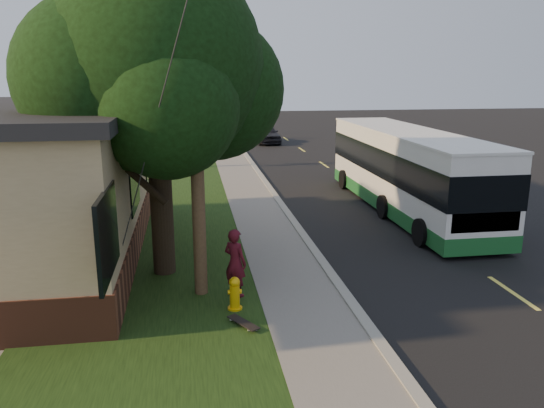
{
  "coord_description": "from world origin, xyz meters",
  "views": [
    {
      "loc": [
        -3.45,
        -10.66,
        5.1
      ],
      "look_at": [
        -1.23,
        3.55,
        1.5
      ],
      "focal_mm": 35.0,
      "sensor_mm": 36.0,
      "label": 1
    }
  ],
  "objects_px": {
    "leafy_tree": "(156,69)",
    "bare_tree_near": "(188,129)",
    "transit_bus": "(406,169)",
    "skateboard_main": "(243,323)",
    "traffic_signal": "(236,96)",
    "distant_car": "(265,133)",
    "utility_pole": "(194,94)",
    "bare_tree_far": "(194,114)",
    "fire_hydrant": "(235,293)",
    "skateboarder": "(235,263)"
  },
  "relations": [
    {
      "from": "bare_tree_far",
      "to": "skateboard_main",
      "type": "height_order",
      "value": "bare_tree_far"
    },
    {
      "from": "fire_hydrant",
      "to": "leafy_tree",
      "type": "relative_size",
      "value": 0.09
    },
    {
      "from": "traffic_signal",
      "to": "skateboarder",
      "type": "xyz_separation_m",
      "value": [
        -3.02,
        -33.27,
        -2.3
      ]
    },
    {
      "from": "transit_bus",
      "to": "bare_tree_far",
      "type": "bearing_deg",
      "value": 108.5
    },
    {
      "from": "skateboarder",
      "to": "distant_car",
      "type": "distance_m",
      "value": 27.52
    },
    {
      "from": "leafy_tree",
      "to": "bare_tree_far",
      "type": "xyz_separation_m",
      "value": [
        1.17,
        27.35,
        -3.16
      ]
    },
    {
      "from": "bare_tree_far",
      "to": "transit_bus",
      "type": "bearing_deg",
      "value": -71.5
    },
    {
      "from": "bare_tree_near",
      "to": "skateboard_main",
      "type": "relative_size",
      "value": 5.13
    },
    {
      "from": "utility_pole",
      "to": "traffic_signal",
      "type": "distance_m",
      "value": 33.26
    },
    {
      "from": "bare_tree_far",
      "to": "skateboarder",
      "type": "xyz_separation_m",
      "value": [
        0.48,
        -29.27,
        -1.14
      ]
    },
    {
      "from": "transit_bus",
      "to": "utility_pole",
      "type": "bearing_deg",
      "value": -139.27
    },
    {
      "from": "bare_tree_far",
      "to": "skateboard_main",
      "type": "bearing_deg",
      "value": -89.07
    },
    {
      "from": "leafy_tree",
      "to": "bare_tree_near",
      "type": "relative_size",
      "value": 1.81
    },
    {
      "from": "leafy_tree",
      "to": "utility_pole",
      "type": "bearing_deg",
      "value": -62.4
    },
    {
      "from": "fire_hydrant",
      "to": "skateboard_main",
      "type": "distance_m",
      "value": 0.87
    },
    {
      "from": "traffic_signal",
      "to": "distant_car",
      "type": "distance_m",
      "value": 6.8
    },
    {
      "from": "bare_tree_near",
      "to": "bare_tree_far",
      "type": "bearing_deg",
      "value": 87.61
    },
    {
      "from": "bare_tree_near",
      "to": "traffic_signal",
      "type": "bearing_deg",
      "value": 75.96
    },
    {
      "from": "transit_bus",
      "to": "skateboarder",
      "type": "bearing_deg",
      "value": -135.13
    },
    {
      "from": "leafy_tree",
      "to": "bare_tree_near",
      "type": "xyz_separation_m",
      "value": [
        0.67,
        15.35,
        -3.02
      ]
    },
    {
      "from": "bare_tree_far",
      "to": "transit_bus",
      "type": "relative_size",
      "value": 0.36
    },
    {
      "from": "skateboard_main",
      "to": "distant_car",
      "type": "xyz_separation_m",
      "value": [
        4.57,
        28.67,
        0.57
      ]
    },
    {
      "from": "bare_tree_far",
      "to": "transit_bus",
      "type": "height_order",
      "value": "bare_tree_far"
    },
    {
      "from": "utility_pole",
      "to": "transit_bus",
      "type": "distance_m",
      "value": 10.69
    },
    {
      "from": "leafy_tree",
      "to": "traffic_signal",
      "type": "height_order",
      "value": "leafy_tree"
    },
    {
      "from": "leafy_tree",
      "to": "bare_tree_near",
      "type": "distance_m",
      "value": 15.66
    },
    {
      "from": "skateboarder",
      "to": "skateboard_main",
      "type": "relative_size",
      "value": 1.9
    },
    {
      "from": "distant_car",
      "to": "traffic_signal",
      "type": "bearing_deg",
      "value": 99.03
    },
    {
      "from": "transit_bus",
      "to": "skateboard_main",
      "type": "height_order",
      "value": "transit_bus"
    },
    {
      "from": "bare_tree_far",
      "to": "leafy_tree",
      "type": "bearing_deg",
      "value": -92.45
    },
    {
      "from": "transit_bus",
      "to": "distant_car",
      "type": "distance_m",
      "value": 20.34
    },
    {
      "from": "bare_tree_near",
      "to": "skateboard_main",
      "type": "xyz_separation_m",
      "value": [
        1.0,
        -18.81,
        -2.02
      ]
    },
    {
      "from": "transit_bus",
      "to": "skateboard_main",
      "type": "relative_size",
      "value": 13.26
    },
    {
      "from": "utility_pole",
      "to": "skateboarder",
      "type": "distance_m",
      "value": 3.85
    },
    {
      "from": "traffic_signal",
      "to": "distant_car",
      "type": "xyz_separation_m",
      "value": [
        1.57,
        -6.14,
        -2.46
      ]
    },
    {
      "from": "bare_tree_far",
      "to": "skateboarder",
      "type": "bearing_deg",
      "value": -89.06
    },
    {
      "from": "skateboard_main",
      "to": "leafy_tree",
      "type": "bearing_deg",
      "value": 115.78
    },
    {
      "from": "skateboarder",
      "to": "skateboard_main",
      "type": "bearing_deg",
      "value": 133.01
    },
    {
      "from": "traffic_signal",
      "to": "bare_tree_near",
      "type": "bearing_deg",
      "value": -104.04
    },
    {
      "from": "bare_tree_near",
      "to": "distant_car",
      "type": "xyz_separation_m",
      "value": [
        5.57,
        9.86,
        -1.45
      ]
    },
    {
      "from": "utility_pole",
      "to": "traffic_signal",
      "type": "xyz_separation_m",
      "value": [
        3.81,
        33.01,
        -1.47
      ]
    },
    {
      "from": "traffic_signal",
      "to": "skateboard_main",
      "type": "bearing_deg",
      "value": -94.93
    },
    {
      "from": "fire_hydrant",
      "to": "distant_car",
      "type": "bearing_deg",
      "value": 80.48
    },
    {
      "from": "utility_pole",
      "to": "skateboard_main",
      "type": "xyz_separation_m",
      "value": [
        0.81,
        -1.8,
        -4.5
      ]
    },
    {
      "from": "utility_pole",
      "to": "distant_car",
      "type": "xyz_separation_m",
      "value": [
        5.38,
        26.87,
        -3.93
      ]
    },
    {
      "from": "bare_tree_near",
      "to": "leafy_tree",
      "type": "bearing_deg",
      "value": -92.5
    },
    {
      "from": "skateboard_main",
      "to": "distant_car",
      "type": "relative_size",
      "value": 0.2
    },
    {
      "from": "leafy_tree",
      "to": "skateboarder",
      "type": "height_order",
      "value": "leafy_tree"
    },
    {
      "from": "leafy_tree",
      "to": "fire_hydrant",
      "type": "bearing_deg",
      "value": -59.33
    },
    {
      "from": "utility_pole",
      "to": "skateboard_main",
      "type": "height_order",
      "value": "utility_pole"
    }
  ]
}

